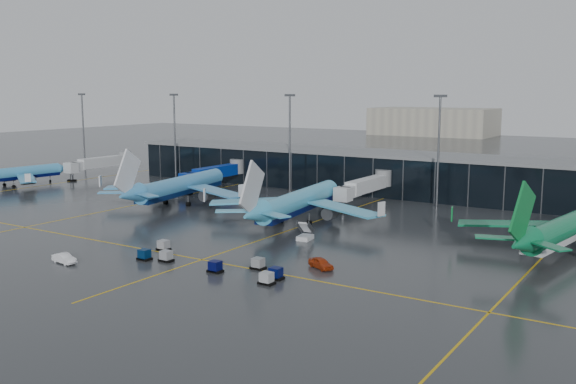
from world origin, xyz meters
The scene contains 13 objects.
ground centered at (0.00, 0.00, 0.00)m, with size 600.00×600.00×0.00m, color #282B2D.
terminal_pier centered at (0.00, 62.00, 5.42)m, with size 142.00×17.00×10.70m.
jet_bridges centered at (-35.00, 42.99, 4.55)m, with size 94.00×27.50×7.20m.
flood_masts centered at (5.00, 50.00, 13.81)m, with size 203.00×0.50×25.50m.
taxi_lines centered at (10.00, 10.61, 0.01)m, with size 220.00×120.00×0.02m.
airliner_klm_west centered at (-84.88, 17.20, 5.62)m, with size 32.14×36.60×11.25m, color #3F98D0, non-canonical shape.
airliner_arkefly centered at (-26.94, 21.42, 6.90)m, with size 39.43×44.91×13.80m, color #3F92CF, non-canonical shape.
airliner_klm_near centered at (7.58, 18.30, 6.90)m, with size 39.42×44.89×13.80m, color #40A8D4, non-canonical shape.
airliner_aer_lingus centered at (57.46, 21.40, 6.56)m, with size 37.47×42.68×13.12m, color #0D7244, non-canonical shape.
baggage_carts centered at (13.94, -17.69, 0.76)m, with size 27.52×7.85×1.70m.
mobile_airstair centered at (16.66, 5.52, 0.77)m, with size 2.63×3.48×3.45m.
service_van_red centered at (28.31, -9.15, 0.81)m, with size 1.91×4.75×1.62m, color #A92F0D.
service_van_white centered at (-6.56, -28.05, 0.77)m, with size 1.63×4.67×1.54m, color white.
Camera 1 is at (74.53, -90.27, 26.43)m, focal length 40.00 mm.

